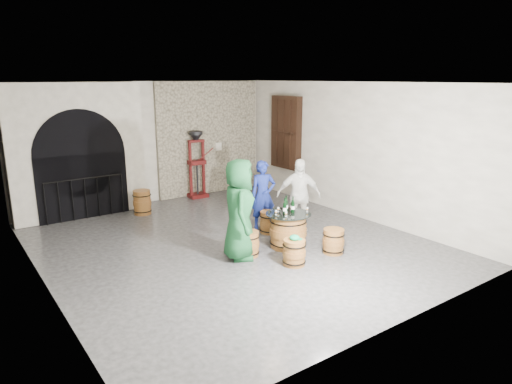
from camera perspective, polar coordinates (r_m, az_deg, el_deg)
ground at (r=9.40m, az=-3.20°, el=-6.41°), size 8.00×8.00×0.00m
wall_back at (r=12.49m, az=-13.26°, el=5.97°), size 8.00×0.00×8.00m
wall_front at (r=6.07m, az=17.36°, el=-2.80°), size 8.00×0.00×8.00m
wall_left at (r=7.73m, az=-25.81°, el=0.01°), size 0.00×8.00×8.00m
wall_right at (r=11.20m, az=12.03°, el=5.13°), size 0.00×8.00×8.00m
ceiling at (r=8.80m, az=-3.49°, el=13.49°), size 8.00×8.00×0.00m
stone_facing_panel at (r=13.22m, az=-5.90°, el=6.71°), size 3.20×0.12×3.18m
arched_opening at (r=11.66m, az=-21.41°, el=4.72°), size 3.10×0.60×3.19m
shuttered_window at (r=12.82m, az=3.75°, el=7.43°), size 0.23×1.10×2.00m
barrel_table at (r=9.11m, az=4.03°, el=-4.80°), size 0.90×0.90×0.70m
barrel_stool_left at (r=8.68m, az=-0.97°, el=-6.48°), size 0.43×0.43×0.48m
barrel_stool_far at (r=9.93m, az=1.67°, el=-3.80°), size 0.43×0.43×0.48m
barrel_stool_right at (r=10.00m, az=5.16°, el=-3.73°), size 0.43×0.43×0.48m
barrel_stool_near_right at (r=8.93m, az=9.65°, el=-6.09°), size 0.43×0.43×0.48m
barrel_stool_near_left at (r=8.30m, az=4.80°, el=-7.54°), size 0.43×0.43×0.48m
green_cap at (r=8.20m, az=4.87°, el=-5.71°), size 0.23×0.18×0.10m
person_green at (r=8.37m, az=-2.10°, el=-2.20°), size 0.97×1.10×1.88m
person_blue at (r=10.08m, az=0.89°, el=-0.38°), size 0.66×0.55×1.54m
person_white at (r=9.93m, az=5.35°, el=-0.43°), size 0.99×0.89×1.62m
wine_bottle_left at (r=8.91m, az=3.62°, el=-1.98°), size 0.08×0.08×0.32m
wine_bottle_center at (r=9.04m, az=4.63°, el=-1.77°), size 0.08×0.08×0.32m
wine_bottle_right at (r=9.09m, az=3.78°, el=-1.65°), size 0.08×0.08×0.32m
tasting_glass_a at (r=8.79m, az=3.77°, el=-2.76°), size 0.05×0.05×0.10m
tasting_glass_b at (r=9.21m, az=4.42°, el=-1.99°), size 0.05×0.05×0.10m
tasting_glass_c at (r=9.09m, az=2.79°, el=-2.19°), size 0.05×0.05×0.10m
tasting_glass_d at (r=9.24m, az=3.85°, el=-1.92°), size 0.05×0.05×0.10m
tasting_glass_e at (r=9.12m, az=6.41°, el=-2.20°), size 0.05×0.05×0.10m
tasting_glass_f at (r=8.88m, az=2.52°, el=-2.57°), size 0.05×0.05×0.10m
side_barrel at (r=11.60m, az=-14.04°, el=-1.26°), size 0.45×0.45×0.60m
corking_press at (r=12.79m, az=-7.41°, el=4.07°), size 0.77×0.44×1.86m
control_box at (r=13.31m, az=-4.77°, el=5.70°), size 0.18×0.10×0.22m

